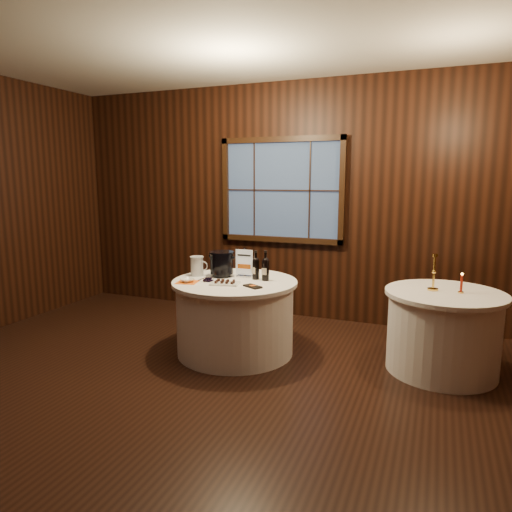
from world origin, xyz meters
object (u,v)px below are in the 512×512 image
at_px(chocolate_box, 253,286).
at_px(glass_pitcher, 197,266).
at_px(side_table, 443,331).
at_px(port_bottle_right, 265,268).
at_px(chocolate_plate, 225,283).
at_px(grape_bunch, 208,280).
at_px(sign_stand, 244,267).
at_px(red_candle, 461,285).
at_px(ice_bucket, 222,263).
at_px(cracker_bowl, 187,280).
at_px(brass_candlestick, 434,277).
at_px(main_table, 235,316).
at_px(port_bottle_left, 256,267).

distance_m(chocolate_box, glass_pitcher, 0.80).
xyz_separation_m(side_table, port_bottle_right, (-1.71, -0.18, 0.52)).
height_order(chocolate_plate, grape_bunch, grape_bunch).
distance_m(sign_stand, red_candle, 2.11).
bearing_deg(ice_bucket, chocolate_plate, -59.19).
bearing_deg(sign_stand, port_bottle_right, -16.98).
bearing_deg(ice_bucket, grape_bunch, -92.86).
distance_m(side_table, red_candle, 0.47).
relative_size(sign_stand, grape_bunch, 1.68).
distance_m(cracker_bowl, brass_candlestick, 2.37).
bearing_deg(main_table, side_table, 8.53).
relative_size(chocolate_box, brass_candlestick, 0.54).
height_order(port_bottle_left, port_bottle_right, port_bottle_right).
bearing_deg(chocolate_plate, side_table, 13.61).
distance_m(port_bottle_left, brass_candlestick, 1.72).
bearing_deg(chocolate_box, main_table, 173.88).
xyz_separation_m(ice_bucket, cracker_bowl, (-0.20, -0.38, -0.12)).
relative_size(port_bottle_right, cracker_bowl, 2.31).
distance_m(chocolate_box, brass_candlestick, 1.69).
bearing_deg(chocolate_plate, port_bottle_right, 45.20).
relative_size(side_table, sign_stand, 3.56).
distance_m(sign_stand, chocolate_plate, 0.39).
xyz_separation_m(cracker_bowl, brass_candlestick, (2.30, 0.57, 0.11)).
bearing_deg(side_table, ice_bucket, -175.62).
bearing_deg(ice_bucket, sign_stand, 14.75).
relative_size(ice_bucket, brass_candlestick, 0.77).
relative_size(ice_bucket, glass_pitcher, 1.27).
bearing_deg(grape_bunch, glass_pitcher, 138.24).
distance_m(port_bottle_left, ice_bucket, 0.39).
relative_size(port_bottle_right, chocolate_box, 1.64).
xyz_separation_m(main_table, red_candle, (2.13, 0.30, 0.46)).
distance_m(main_table, glass_pitcher, 0.68).
bearing_deg(main_table, glass_pitcher, 172.44).
relative_size(main_table, side_table, 1.19).
relative_size(main_table, sign_stand, 4.22).
bearing_deg(glass_pitcher, sign_stand, 4.50).
distance_m(port_bottle_left, cracker_bowl, 0.71).
xyz_separation_m(main_table, grape_bunch, (-0.23, -0.16, 0.40)).
height_order(side_table, port_bottle_left, port_bottle_left).
height_order(port_bottle_right, ice_bucket, port_bottle_right).
bearing_deg(brass_candlestick, chocolate_box, -162.18).
relative_size(grape_bunch, cracker_bowl, 1.35).
height_order(glass_pitcher, brass_candlestick, brass_candlestick).
relative_size(port_bottle_right, chocolate_plate, 1.00).
bearing_deg(main_table, cracker_bowl, -148.19).
relative_size(sign_stand, port_bottle_left, 1.01).
xyz_separation_m(side_table, ice_bucket, (-2.21, -0.17, 0.52)).
bearing_deg(glass_pitcher, red_candle, -4.97).
relative_size(grape_bunch, red_candle, 0.96).
bearing_deg(ice_bucket, port_bottle_right, -0.88).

